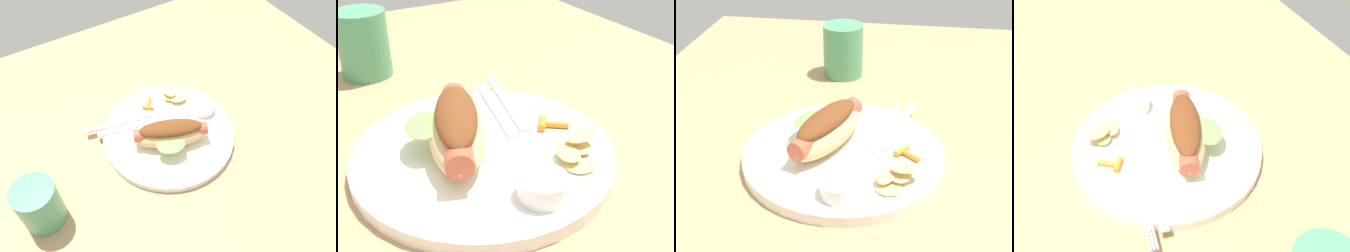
# 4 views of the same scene
# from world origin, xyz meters

# --- Properties ---
(ground_plane) EXTENTS (1.20, 0.90, 0.02)m
(ground_plane) POSITION_xyz_m (0.00, 0.00, -0.01)
(ground_plane) COLOR tan
(plate) EXTENTS (0.29, 0.29, 0.02)m
(plate) POSITION_xyz_m (0.03, -0.03, 0.01)
(plate) COLOR white
(plate) RESTS_ON ground_plane
(hot_dog) EXTENTS (0.17, 0.12, 0.06)m
(hot_dog) POSITION_xyz_m (0.02, -0.05, 0.05)
(hot_dog) COLOR #DBB77A
(hot_dog) RESTS_ON plate
(sauce_ramekin) EXTENTS (0.05, 0.05, 0.02)m
(sauce_ramekin) POSITION_xyz_m (0.13, -0.02, 0.03)
(sauce_ramekin) COLOR white
(sauce_ramekin) RESTS_ON plate
(fork) EXTENTS (0.16, 0.05, 0.00)m
(fork) POSITION_xyz_m (-0.05, 0.05, 0.02)
(fork) COLOR silver
(fork) RESTS_ON plate
(knife) EXTENTS (0.14, 0.04, 0.00)m
(knife) POSITION_xyz_m (-0.04, 0.03, 0.02)
(knife) COLOR silver
(knife) RESTS_ON plate
(chips_pile) EXTENTS (0.07, 0.07, 0.02)m
(chips_pile) POSITION_xyz_m (0.09, 0.05, 0.03)
(chips_pile) COLOR #E2C074
(chips_pile) RESTS_ON plate
(carrot_garnish) EXTENTS (0.04, 0.04, 0.01)m
(carrot_garnish) POSITION_xyz_m (0.03, 0.06, 0.02)
(carrot_garnish) COLOR orange
(carrot_garnish) RESTS_ON plate
(drinking_cup) EXTENTS (0.08, 0.08, 0.10)m
(drinking_cup) POSITION_xyz_m (-0.27, -0.07, 0.05)
(drinking_cup) COLOR #4C9E6B
(drinking_cup) RESTS_ON ground_plane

